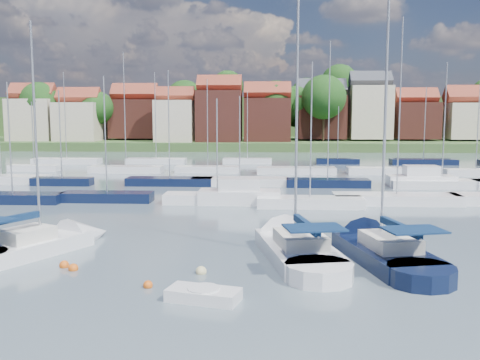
{
  "coord_description": "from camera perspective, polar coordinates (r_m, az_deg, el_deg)",
  "views": [
    {
      "loc": [
        -2.9,
        -25.54,
        7.75
      ],
      "look_at": [
        -4.96,
        14.0,
        2.82
      ],
      "focal_mm": 40.0,
      "sensor_mm": 36.0,
      "label": 1
    }
  ],
  "objects": [
    {
      "name": "ground",
      "position": [
        66.06,
        5.48,
        0.32
      ],
      "size": [
        260.0,
        260.0,
        0.0
      ],
      "primitive_type": "plane",
      "color": "#485661",
      "rests_on": "ground"
    },
    {
      "name": "buoy_d",
      "position": [
        25.17,
        18.9,
        -11.23
      ],
      "size": [
        0.42,
        0.42,
        0.42
      ],
      "primitive_type": "sphere",
      "color": "beige",
      "rests_on": "ground"
    },
    {
      "name": "sailboat_centre",
      "position": [
        30.59,
        5.4,
        -6.93
      ],
      "size": [
        5.66,
        12.75,
        16.73
      ],
      "rotation": [
        0.0,
        0.0,
        1.77
      ],
      "color": "silver",
      "rests_on": "ground"
    },
    {
      "name": "buoy_c",
      "position": [
        26.51,
        -4.16,
        -9.92
      ],
      "size": [
        0.53,
        0.53,
        0.53
      ],
      "primitive_type": "sphere",
      "color": "beige",
      "rests_on": "ground"
    },
    {
      "name": "buoy_h",
      "position": [
        28.21,
        -17.35,
        -9.18
      ],
      "size": [
        0.49,
        0.49,
        0.49
      ],
      "primitive_type": "sphere",
      "color": "#D85914",
      "rests_on": "ground"
    },
    {
      "name": "buoy_e",
      "position": [
        32.97,
        11.01,
        -6.63
      ],
      "size": [
        0.52,
        0.52,
        0.52
      ],
      "primitive_type": "sphere",
      "color": "#D85914",
      "rests_on": "ground"
    },
    {
      "name": "sailboat_left",
      "position": [
        32.62,
        -19.65,
        -6.41
      ],
      "size": [
        7.03,
        10.15,
        13.76
      ],
      "rotation": [
        0.0,
        0.0,
        1.09
      ],
      "color": "silver",
      "rests_on": "ground"
    },
    {
      "name": "buoy_g",
      "position": [
        28.9,
        -18.23,
        -8.82
      ],
      "size": [
        0.49,
        0.49,
        0.49
      ],
      "primitive_type": "sphere",
      "color": "#D85914",
      "rests_on": "ground"
    },
    {
      "name": "sailboat_navy",
      "position": [
        30.72,
        14.0,
        -7.05
      ],
      "size": [
        5.76,
        12.42,
        16.62
      ],
      "rotation": [
        0.0,
        0.0,
        1.79
      ],
      "color": "black",
      "rests_on": "ground"
    },
    {
      "name": "marina_field",
      "position": [
        61.32,
        7.46,
        0.18
      ],
      "size": [
        79.62,
        41.41,
        15.93
      ],
      "color": "silver",
      "rests_on": "ground"
    },
    {
      "name": "tender",
      "position": [
        22.8,
        -3.91,
        -12.12
      ],
      "size": [
        3.26,
        2.11,
        0.65
      ],
      "rotation": [
        0.0,
        0.0,
        -0.26
      ],
      "color": "silver",
      "rests_on": "ground"
    },
    {
      "name": "buoy_b",
      "position": [
        24.79,
        -9.79,
        -11.22
      ],
      "size": [
        0.43,
        0.43,
        0.43
      ],
      "primitive_type": "sphere",
      "color": "#D85914",
      "rests_on": "ground"
    },
    {
      "name": "far_shore_town",
      "position": [
        158.33,
        4.87,
        5.93
      ],
      "size": [
        212.46,
        90.0,
        22.27
      ],
      "color": "#3F572B",
      "rests_on": "ground"
    }
  ]
}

